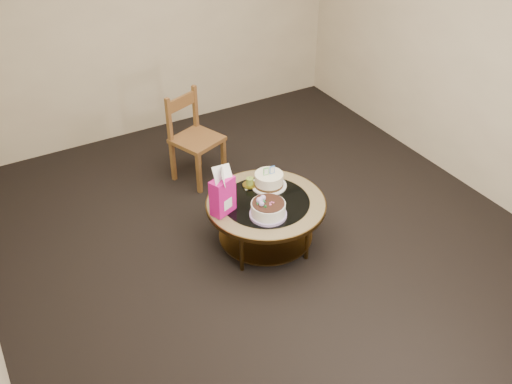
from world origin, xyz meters
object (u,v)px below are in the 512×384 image
gift_bag (222,191)px  dining_chair (194,137)px  coffee_table (266,209)px  decorated_cake (268,210)px  cream_cake (269,180)px

gift_bag → dining_chair: dining_chair is taller
dining_chair → coffee_table: bearing=-107.6°
decorated_cake → cream_cake: 0.43m
gift_bag → dining_chair: bearing=54.8°
decorated_cake → cream_cake: (0.22, 0.36, 0.00)m
cream_cake → gift_bag: 0.55m
decorated_cake → gift_bag: 0.40m
coffee_table → cream_cake: 0.27m
cream_cake → dining_chair: 1.11m
dining_chair → decorated_cake: bearing=-111.5°
decorated_cake → dining_chair: 1.45m
coffee_table → dining_chair: (-0.08, 1.27, 0.09)m
cream_cake → gift_bag: gift_bag is taller
gift_bag → dining_chair: size_ratio=0.45×
gift_bag → dining_chair: (0.30, 1.22, -0.20)m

